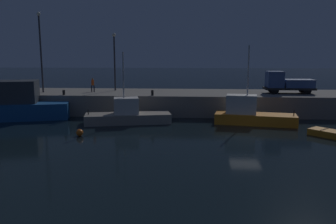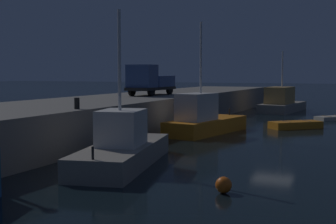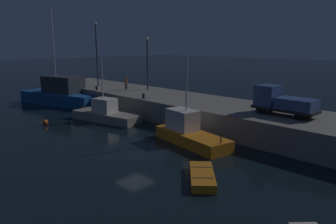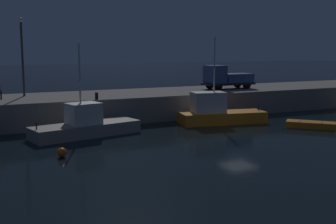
{
  "view_description": "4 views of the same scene",
  "coord_description": "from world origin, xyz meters",
  "views": [
    {
      "loc": [
        -4.69,
        -27.82,
        6.61
      ],
      "look_at": [
        -6.84,
        4.16,
        1.24
      ],
      "focal_mm": 35.89,
      "sensor_mm": 36.0,
      "label": 1
    },
    {
      "loc": [
        -29.82,
        -6.03,
        4.24
      ],
      "look_at": [
        -4.68,
        5.12,
        1.96
      ],
      "focal_mm": 51.26,
      "sensor_mm": 36.0,
      "label": 2
    },
    {
      "loc": [
        19.31,
        -15.34,
        8.6
      ],
      "look_at": [
        -2.89,
        6.6,
        1.93
      ],
      "focal_mm": 34.49,
      "sensor_mm": 36.0,
      "label": 3
    },
    {
      "loc": [
        -19.05,
        -27.17,
        6.63
      ],
      "look_at": [
        -4.61,
        3.15,
        1.65
      ],
      "focal_mm": 45.87,
      "sensor_mm": 36.0,
      "label": 4
    }
  ],
  "objects": [
    {
      "name": "ground_plane",
      "position": [
        0.0,
        0.0,
        0.0
      ],
      "size": [
        320.0,
        320.0,
        0.0
      ],
      "primitive_type": "plane",
      "color": "black"
    },
    {
      "name": "pier_quay",
      "position": [
        0.0,
        12.09,
        1.16
      ],
      "size": [
        66.14,
        8.55,
        2.32
      ],
      "color": "gray",
      "rests_on": "ground"
    },
    {
      "name": "fishing_trawler_red",
      "position": [
        1.24,
        5.07,
        0.98
      ],
      "size": [
        8.04,
        3.8,
        7.64
      ],
      "color": "orange",
      "rests_on": "ground"
    },
    {
      "name": "fishing_boat_blue",
      "position": [
        22.24,
        3.66,
        1.0
      ],
      "size": [
        8.97,
        3.81,
        6.52
      ],
      "color": "gray",
      "rests_on": "ground"
    },
    {
      "name": "fishing_boat_orange",
      "position": [
        -10.9,
        4.64,
        0.81
      ],
      "size": [
        8.73,
        4.29,
        7.0
      ],
      "color": "gray",
      "rests_on": "ground"
    },
    {
      "name": "dinghy_orange_near",
      "position": [
        15.12,
        -2.23,
        0.17
      ],
      "size": [
        3.24,
        3.16,
        0.38
      ],
      "color": "beige",
      "rests_on": "ground"
    },
    {
      "name": "rowboat_white_mid",
      "position": [
        7.13,
        -0.23,
        0.27
      ],
      "size": [
        3.8,
        3.91,
        0.58
      ],
      "color": "orange",
      "rests_on": "ground"
    },
    {
      "name": "mooring_buoy_mid",
      "position": [
        -13.88,
        -1.1,
        0.29
      ],
      "size": [
        0.59,
        0.59,
        0.59
      ],
      "primitive_type": "sphere",
      "color": "orange",
      "rests_on": "ground"
    },
    {
      "name": "utility_truck",
      "position": [
        6.37,
        11.71,
        3.53
      ],
      "size": [
        5.62,
        2.16,
        2.54
      ],
      "color": "black",
      "rests_on": "pier_quay"
    },
    {
      "name": "bollard_west",
      "position": [
        -8.85,
        8.5,
        2.62
      ],
      "size": [
        0.28,
        0.28,
        0.6
      ],
      "primitive_type": "cylinder",
      "color": "black",
      "rests_on": "pier_quay"
    }
  ]
}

